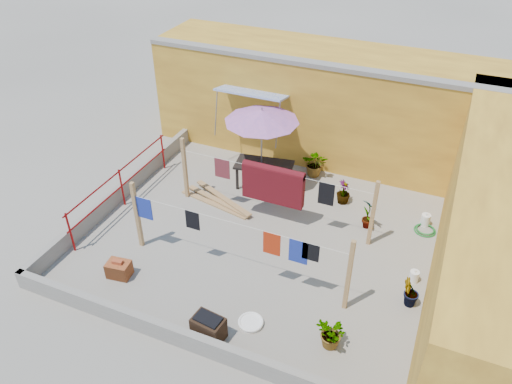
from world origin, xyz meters
TOP-DOWN VIEW (x-y plane):
  - ground at (0.00, 0.00)m, footprint 80.00×80.00m
  - wall_back at (0.50, 4.69)m, footprint 11.00×3.27m
  - wall_right at (5.20, 0.00)m, footprint 2.40×9.00m
  - parapet_front at (0.00, -3.58)m, footprint 8.30×0.16m
  - parapet_left at (-4.08, 0.00)m, footprint 0.16×7.30m
  - red_railing at (-3.85, -0.20)m, footprint 0.05×4.20m
  - clothesline_rig at (0.00, 0.54)m, footprint 5.09×2.35m
  - patio_umbrella at (-0.86, 2.12)m, footprint 2.12×2.12m
  - outdoor_table at (-0.76, 2.08)m, footprint 1.67×1.02m
  - brick_stack at (-2.36, -2.48)m, footprint 0.56×0.44m
  - lumber_pile at (-1.57, 0.85)m, footprint 2.25×1.04m
  - brazier at (0.27, -3.20)m, footprint 0.66×0.48m
  - white_basin at (0.89, -2.59)m, footprint 0.52×0.52m
  - water_jug_a at (3.70, -0.07)m, footprint 0.21×0.21m
  - water_jug_b at (3.65, 2.07)m, footprint 0.23×0.23m
  - green_hose at (3.70, 1.83)m, footprint 0.54×0.54m
  - plant_back_a at (0.38, 3.20)m, footprint 0.81×0.73m
  - plant_back_b at (1.48, 2.20)m, footprint 0.40×0.40m
  - plant_right_a at (2.33, 1.40)m, footprint 0.55×0.51m
  - plant_right_b at (3.70, -0.82)m, footprint 0.50×0.50m
  - plant_right_c at (2.52, -2.47)m, footprint 0.79×0.79m

SIDE VIEW (x-z plane):
  - ground at x=0.00m, z-range 0.00..0.00m
  - green_hose at x=3.70m, z-range 0.00..0.08m
  - white_basin at x=0.89m, z-range 0.00..0.09m
  - lumber_pile at x=-1.57m, z-range 0.00..0.14m
  - water_jug_a at x=3.70m, z-range -0.02..0.31m
  - water_jug_b at x=3.65m, z-range -0.02..0.34m
  - brick_stack at x=-2.36m, z-range -0.03..0.41m
  - parapet_front at x=0.00m, z-range 0.00..0.44m
  - parapet_left at x=-4.08m, z-range 0.00..0.44m
  - brazier at x=0.27m, z-range -0.01..0.54m
  - plant_back_b at x=1.48m, z-range 0.00..0.66m
  - plant_right_c at x=2.52m, z-range 0.00..0.67m
  - plant_right_b at x=3.70m, z-range 0.00..0.71m
  - plant_back_a at x=0.38m, z-range 0.00..0.81m
  - plant_right_a at x=2.33m, z-range 0.00..0.86m
  - outdoor_table at x=-0.76m, z-range 0.30..1.03m
  - red_railing at x=-3.85m, z-range 0.17..1.27m
  - clothesline_rig at x=0.00m, z-range 0.12..1.92m
  - wall_right at x=5.20m, z-range 0.00..3.20m
  - wall_back at x=0.50m, z-range 0.00..3.21m
  - patio_umbrella at x=-0.86m, z-range 0.95..3.34m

